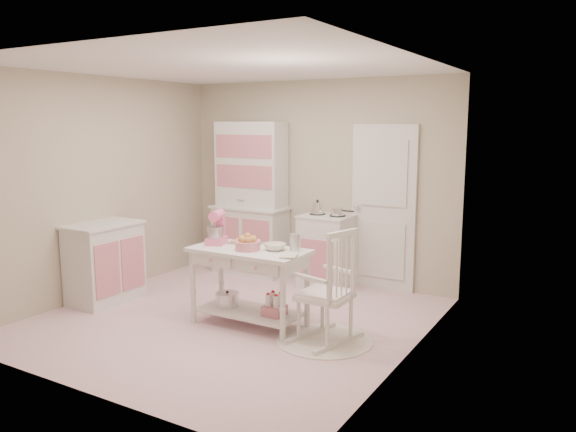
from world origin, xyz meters
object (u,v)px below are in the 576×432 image
object	(u,v)px
rocking_chair	(325,285)
stove	(327,251)
hutch	(250,198)
bread_basket	(248,246)
work_table	(249,287)
stand_mixer	(216,228)
base_cabinet	(105,263)

from	to	relation	value
rocking_chair	stove	bearing A→B (deg)	130.65
hutch	bread_basket	bearing A→B (deg)	-56.48
work_table	stand_mixer	world-z (taller)	stand_mixer
bread_basket	rocking_chair	bearing A→B (deg)	3.25
hutch	stand_mixer	xyz separation A→B (m)	(0.72, -1.68, -0.07)
work_table	bread_basket	distance (m)	0.45
stove	rocking_chair	size ratio (longest dim) A/B	0.84
stove	hutch	bearing A→B (deg)	177.61
stove	bread_basket	size ratio (longest dim) A/B	3.68
stove	bread_basket	xyz separation A→B (m)	(-0.04, -1.70, 0.39)
hutch	stove	size ratio (longest dim) A/B	2.26
rocking_chair	bread_basket	distance (m)	0.89
bread_basket	stand_mixer	bearing A→B (deg)	170.96
hutch	bread_basket	distance (m)	2.11
stand_mixer	base_cabinet	bearing A→B (deg)	169.65
work_table	rocking_chair	bearing A→B (deg)	-0.16
base_cabinet	stand_mixer	xyz separation A→B (m)	(1.46, 0.22, 0.51)
stove	base_cabinet	bearing A→B (deg)	-136.48
base_cabinet	rocking_chair	size ratio (longest dim) A/B	0.84
stove	stand_mixer	distance (m)	1.77
work_table	stove	bearing A→B (deg)	87.84
rocking_chair	bread_basket	xyz separation A→B (m)	(-0.84, -0.05, 0.30)
hutch	work_table	xyz separation A→B (m)	(1.14, -1.70, -0.64)
hutch	rocking_chair	xyz separation A→B (m)	(2.00, -1.70, -0.49)
rocking_chair	work_table	xyz separation A→B (m)	(-0.86, 0.00, -0.15)
stand_mixer	bread_basket	size ratio (longest dim) A/B	1.36
hutch	work_table	bearing A→B (deg)	-56.18
stove	work_table	bearing A→B (deg)	-92.16
stove	work_table	xyz separation A→B (m)	(-0.06, -1.65, -0.06)
stove	stand_mixer	xyz separation A→B (m)	(-0.48, -1.63, 0.51)
base_cabinet	rocking_chair	distance (m)	2.75
stand_mixer	bread_basket	world-z (taller)	stand_mixer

